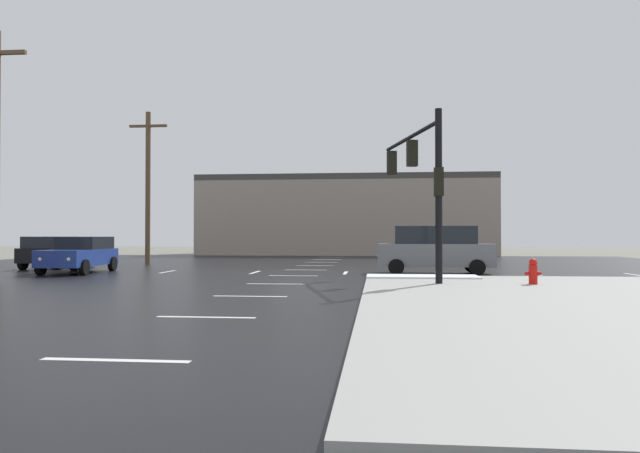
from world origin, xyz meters
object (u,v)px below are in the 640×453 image
at_px(traffic_signal_mast, 421,170).
at_px(sedan_black, 56,252).
at_px(sedan_blue, 81,254).
at_px(utility_pole_far, 148,184).
at_px(fire_hydrant, 533,271).
at_px(suv_grey, 435,249).

xyz_separation_m(traffic_signal_mast, sedan_black, (-17.48, 7.28, -3.05)).
xyz_separation_m(sedan_blue, utility_pole_far, (-0.05, 7.57, 3.71)).
bearing_deg(traffic_signal_mast, utility_pole_far, 37.23).
bearing_deg(utility_pole_far, fire_hydrant, -36.71).
bearing_deg(utility_pole_far, sedan_blue, -89.63).
bearing_deg(fire_hydrant, traffic_signal_mast, 153.34).
distance_m(fire_hydrant, suv_grey, 7.00).
relative_size(traffic_signal_mast, sedan_black, 1.33).
xyz_separation_m(sedan_black, suv_grey, (18.44, -2.38, 0.24)).
relative_size(fire_hydrant, sedan_blue, 0.17).
height_order(sedan_blue, suv_grey, suv_grey).
relative_size(fire_hydrant, utility_pole_far, 0.09).
height_order(fire_hydrant, suv_grey, suv_grey).
bearing_deg(sedan_black, sedan_blue, -138.89).
bearing_deg(fire_hydrant, suv_grey, 109.77).
xyz_separation_m(fire_hydrant, suv_grey, (-2.36, 6.57, 0.55)).
bearing_deg(sedan_black, traffic_signal_mast, -114.59).
relative_size(traffic_signal_mast, sedan_blue, 1.32).
distance_m(sedan_blue, sedan_black, 4.41).
xyz_separation_m(traffic_signal_mast, suv_grey, (0.96, 4.90, -2.81)).
height_order(sedan_blue, utility_pole_far, utility_pole_far).
distance_m(traffic_signal_mast, suv_grey, 5.73).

